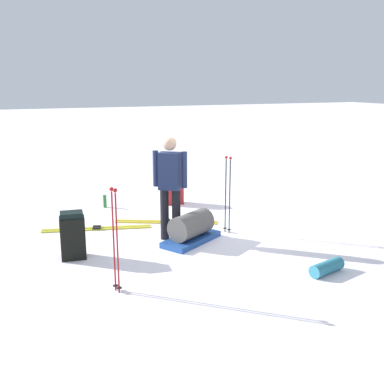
{
  "coord_description": "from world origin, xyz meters",
  "views": [
    {
      "loc": [
        6.95,
        -3.0,
        2.53
      ],
      "look_at": [
        0.0,
        0.0,
        0.7
      ],
      "focal_mm": 42.57,
      "sensor_mm": 36.0,
      "label": 1
    }
  ],
  "objects": [
    {
      "name": "skier_standing",
      "position": [
        0.26,
        -0.5,
        0.95
      ],
      "size": [
        0.38,
        0.47,
        1.7
      ],
      "color": "black",
      "rests_on": "ground_plane"
    },
    {
      "name": "ski_pair_near",
      "position": [
        -0.76,
        -1.51,
        0.01
      ],
      "size": [
        0.65,
        1.88,
        0.05
      ],
      "color": "gold",
      "rests_on": "ground_plane"
    },
    {
      "name": "ski_poles_planted_far",
      "position": [
        0.31,
        0.53,
        0.74
      ],
      "size": [
        0.17,
        0.1,
        1.33
      ],
      "color": "#1B262A",
      "rests_on": "ground_plane"
    },
    {
      "name": "gear_sled",
      "position": [
        0.51,
        -0.23,
        0.22
      ],
      "size": [
        0.93,
        1.15,
        0.49
      ],
      "color": "#1E448F",
      "rests_on": "ground_plane"
    },
    {
      "name": "ski_poles_planted_near",
      "position": [
        1.8,
        -1.79,
        0.73
      ],
      "size": [
        0.15,
        0.09,
        1.32
      ],
      "color": "maroon",
      "rests_on": "ground_plane"
    },
    {
      "name": "sleeping_mat_rolled",
      "position": [
        2.4,
        0.96,
        0.09
      ],
      "size": [
        0.31,
        0.58,
        0.18
      ],
      "primitive_type": "cylinder",
      "rotation": [
        0.0,
        1.57,
        1.82
      ],
      "color": "teal",
      "rests_on": "ground_plane"
    },
    {
      "name": "thermos_bottle",
      "position": [
        -2.13,
        -1.05,
        0.13
      ],
      "size": [
        0.07,
        0.07,
        0.26
      ],
      "primitive_type": "cylinder",
      "color": "#206929",
      "rests_on": "ground_plane"
    },
    {
      "name": "backpack_large_dark",
      "position": [
        0.46,
        -2.1,
        0.35
      ],
      "size": [
        0.31,
        0.39,
        0.71
      ],
      "color": "black",
      "rests_on": "ground_plane"
    },
    {
      "name": "backpack_bright",
      "position": [
        -1.83,
        0.37,
        0.28
      ],
      "size": [
        0.3,
        0.39,
        0.57
      ],
      "color": "maroon",
      "rests_on": "ground_plane"
    },
    {
      "name": "ground_plane",
      "position": [
        0.0,
        0.0,
        0.0
      ],
      "size": [
        80.0,
        80.0,
        0.0
      ],
      "primitive_type": "plane",
      "color": "white"
    },
    {
      "name": "ski_pair_far",
      "position": [
        -0.64,
        -0.24,
        0.01
      ],
      "size": [
        0.99,
        1.78,
        0.05
      ],
      "color": "gold",
      "rests_on": "ground_plane"
    }
  ]
}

